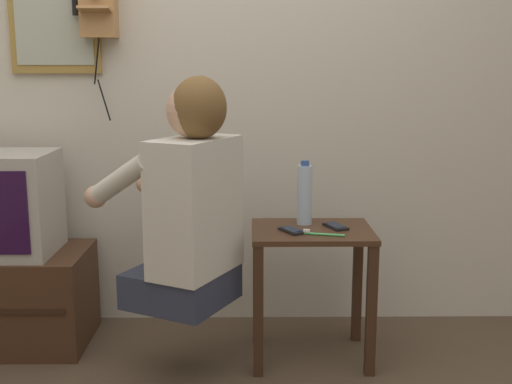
{
  "coord_description": "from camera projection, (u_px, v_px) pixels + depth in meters",
  "views": [
    {
      "loc": [
        0.24,
        -1.87,
        1.25
      ],
      "look_at": [
        0.27,
        0.69,
        0.74
      ],
      "focal_mm": 45.0,
      "sensor_mm": 36.0,
      "label": 1
    }
  ],
  "objects": [
    {
      "name": "wall_back",
      "position": [
        198.0,
        60.0,
        3.01
      ],
      "size": [
        6.8,
        0.05,
        2.55
      ],
      "color": "beige",
      "rests_on": "ground_plane"
    },
    {
      "name": "side_table",
      "position": [
        311.0,
        261.0,
        2.72
      ],
      "size": [
        0.51,
        0.39,
        0.57
      ],
      "color": "#422819",
      "rests_on": "ground_plane"
    },
    {
      "name": "person",
      "position": [
        189.0,
        201.0,
        2.48
      ],
      "size": [
        0.61,
        0.57,
        0.9
      ],
      "rotation": [
        0.0,
        0.0,
        1.09
      ],
      "color": "#2D3347",
      "rests_on": "ground_plane"
    },
    {
      "name": "tv_stand",
      "position": [
        6.0,
        298.0,
        2.9
      ],
      "size": [
        0.74,
        0.46,
        0.43
      ],
      "color": "#422819",
      "rests_on": "ground_plane"
    },
    {
      "name": "framed_picture",
      "position": [
        54.0,
        13.0,
        2.93
      ],
      "size": [
        0.41,
        0.03,
        0.54
      ],
      "color": "olive"
    },
    {
      "name": "cell_phone_held",
      "position": [
        292.0,
        231.0,
        2.64
      ],
      "size": [
        0.11,
        0.14,
        0.01
      ],
      "rotation": [
        0.0,
        0.0,
        0.53
      ],
      "color": "black",
      "rests_on": "side_table"
    },
    {
      "name": "cell_phone_spare",
      "position": [
        335.0,
        226.0,
        2.71
      ],
      "size": [
        0.1,
        0.14,
        0.01
      ],
      "rotation": [
        0.0,
        0.0,
        0.41
      ],
      "color": "black",
      "rests_on": "side_table"
    },
    {
      "name": "water_bottle",
      "position": [
        305.0,
        194.0,
        2.75
      ],
      "size": [
        0.07,
        0.07,
        0.28
      ],
      "color": "#ADC6DB",
      "rests_on": "side_table"
    },
    {
      "name": "toothbrush",
      "position": [
        321.0,
        234.0,
        2.59
      ],
      "size": [
        0.17,
        0.05,
        0.02
      ],
      "rotation": [
        0.0,
        0.0,
        1.34
      ],
      "color": "#4CBF66",
      "rests_on": "side_table"
    }
  ]
}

